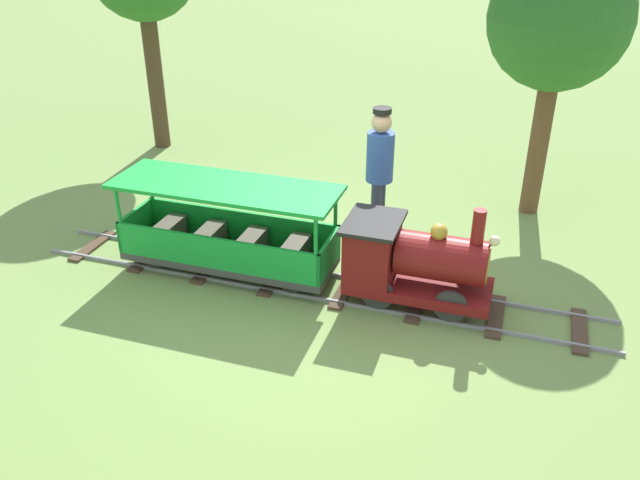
{
  "coord_description": "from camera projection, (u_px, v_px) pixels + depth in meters",
  "views": [
    {
      "loc": [
        5.42,
        1.96,
        3.58
      ],
      "look_at": [
        0.0,
        0.18,
        0.55
      ],
      "focal_mm": 36.43,
      "sensor_mm": 36.0,
      "label": 1
    }
  ],
  "objects": [
    {
      "name": "conductor_person",
      "position": [
        380.0,
        167.0,
        7.1
      ],
      "size": [
        0.3,
        0.3,
        1.62
      ],
      "color": "#282D47",
      "rests_on": "ground_plane"
    },
    {
      "name": "locomotive",
      "position": [
        411.0,
        260.0,
        6.23
      ],
      "size": [
        0.69,
        1.45,
        1.06
      ],
      "color": "maroon",
      "rests_on": "ground_plane"
    },
    {
      "name": "passenger_car",
      "position": [
        228.0,
        237.0,
        6.8
      ],
      "size": [
        0.79,
        2.35,
        0.97
      ],
      "color": "#3F3F3F",
      "rests_on": "ground_plane"
    },
    {
      "name": "track",
      "position": [
        310.0,
        284.0,
        6.74
      ],
      "size": [
        0.73,
        6.05,
        0.04
      ],
      "color": "gray",
      "rests_on": "ground_plane"
    },
    {
      "name": "oak_tree_near",
      "position": [
        559.0,
        22.0,
        7.25
      ],
      "size": [
        1.61,
        1.61,
        3.17
      ],
      "color": "brown",
      "rests_on": "ground_plane"
    },
    {
      "name": "ground_plane",
      "position": [
        304.0,
        284.0,
        6.76
      ],
      "size": [
        60.0,
        60.0,
        0.0
      ],
      "primitive_type": "plane",
      "color": "#75934C"
    }
  ]
}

